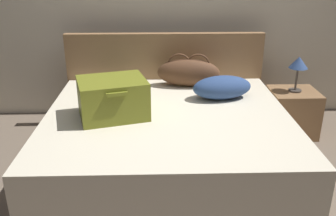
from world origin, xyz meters
name	(u,v)px	position (x,y,z in m)	size (l,w,h in m)	color
ground_plane	(169,197)	(0.00, 0.00, 0.00)	(12.00, 12.00, 0.00)	#6B5B4C
bed	(168,141)	(0.00, 0.40, 0.24)	(1.89, 1.73, 0.49)	beige
headboard	(165,80)	(0.00, 1.31, 0.47)	(1.93, 0.08, 0.94)	olive
hard_case_large	(113,97)	(-0.42, 0.37, 0.64)	(0.58, 0.52, 0.29)	olive
duffel_bag	(188,72)	(0.21, 1.06, 0.62)	(0.60, 0.27, 0.31)	brown
pillow_near_headboard	(222,87)	(0.48, 0.72, 0.59)	(0.51, 0.25, 0.20)	navy
pillow_center_head	(111,82)	(-0.49, 0.93, 0.57)	(0.49, 0.29, 0.17)	#4C724C
nightstand	(292,112)	(1.23, 1.02, 0.22)	(0.44, 0.40, 0.44)	olive
table_lamp	(298,65)	(1.23, 1.02, 0.70)	(0.17, 0.17, 0.33)	#3F3833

